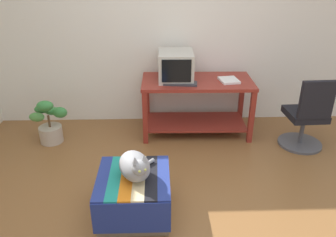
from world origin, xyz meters
The scene contains 11 objects.
ground_plane centered at (0.00, 0.00, 0.00)m, with size 14.00×14.00×0.00m, color brown.
back_wall centered at (0.00, 2.05, 1.30)m, with size 8.00×0.10×2.60m, color silver.
desk centered at (0.34, 1.60, 0.49)m, with size 1.38×0.69×0.71m.
tv_monitor centered at (0.07, 1.64, 0.88)m, with size 0.43×0.50×0.35m.
keyboard centered at (0.12, 1.45, 0.72)m, with size 0.40×0.15×0.02m, color #333338.
book centered at (0.72, 1.54, 0.73)m, with size 0.21×0.25×0.03m, color white.
ottoman_with_blanket centered at (-0.38, 0.04, 0.19)m, with size 0.63×0.67×0.39m.
cat centered at (-0.35, 0.02, 0.51)m, with size 0.37×0.46×0.29m.
potted_plant centered at (-1.48, 1.37, 0.24)m, with size 0.42×0.33×0.60m.
office_chair centered at (1.59, 1.15, 0.39)m, with size 0.52×0.52×0.89m.
pen centered at (0.69, 1.61, 0.72)m, with size 0.01×0.01×0.14m, color #2351B2.
Camera 1 is at (-0.15, -2.36, 2.09)m, focal length 36.06 mm.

